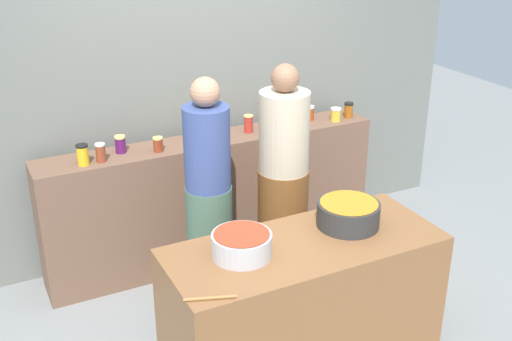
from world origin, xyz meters
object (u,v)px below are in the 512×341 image
at_px(preserve_jar_9, 309,113).
at_px(wooden_spoon, 210,298).
at_px(preserve_jar_0, 83,155).
at_px(preserve_jar_1, 101,153).
at_px(cooking_pot_center, 348,214).
at_px(preserve_jar_7, 283,121).
at_px(preserve_jar_6, 249,124).
at_px(cook_in_cap, 283,191).
at_px(preserve_jar_3, 158,144).
at_px(preserve_jar_4, 193,132).
at_px(preserve_jar_10, 336,114).
at_px(cooking_pot_left, 242,245).
at_px(cook_with_tongs, 209,207).
at_px(preserve_jar_11, 349,110).
at_px(preserve_jar_8, 292,119).
at_px(preserve_jar_5, 209,129).
at_px(preserve_jar_2, 120,144).

height_order(preserve_jar_9, wooden_spoon, preserve_jar_9).
height_order(preserve_jar_0, preserve_jar_1, preserve_jar_0).
distance_m(preserve_jar_9, cooking_pot_center, 1.49).
bearing_deg(preserve_jar_7, preserve_jar_6, 166.69).
bearing_deg(preserve_jar_1, cook_in_cap, -25.24).
xyz_separation_m(preserve_jar_0, cook_in_cap, (1.28, -0.54, -0.32)).
distance_m(preserve_jar_0, preserve_jar_3, 0.54).
bearing_deg(preserve_jar_4, preserve_jar_3, -159.92).
xyz_separation_m(preserve_jar_0, preserve_jar_3, (0.54, 0.01, -0.02)).
bearing_deg(preserve_jar_0, cooking_pot_center, -42.93).
xyz_separation_m(preserve_jar_3, preserve_jar_10, (1.53, -0.01, 0.00)).
bearing_deg(preserve_jar_3, preserve_jar_4, 20.08).
bearing_deg(preserve_jar_3, wooden_spoon, -99.87).
distance_m(preserve_jar_7, cooking_pot_left, 1.64).
xyz_separation_m(preserve_jar_1, preserve_jar_9, (1.77, 0.11, -0.01)).
relative_size(preserve_jar_0, cook_with_tongs, 0.09).
xyz_separation_m(preserve_jar_3, preserve_jar_11, (1.67, 0.02, 0.01)).
xyz_separation_m(preserve_jar_1, preserve_jar_3, (0.42, 0.00, -0.01)).
bearing_deg(cooking_pot_left, preserve_jar_8, 50.82).
height_order(preserve_jar_3, preserve_jar_5, preserve_jar_5).
bearing_deg(cooking_pot_center, preserve_jar_4, 109.62).
bearing_deg(preserve_jar_2, preserve_jar_7, -4.19).
distance_m(preserve_jar_7, cooking_pot_center, 1.30).
bearing_deg(preserve_jar_8, preserve_jar_7, -155.11).
bearing_deg(cook_in_cap, preserve_jar_8, 55.66).
distance_m(preserve_jar_1, preserve_jar_3, 0.42).
xyz_separation_m(preserve_jar_6, preserve_jar_11, (0.91, -0.05, -0.01)).
relative_size(preserve_jar_0, preserve_jar_3, 1.36).
distance_m(preserve_jar_4, cooking_pot_left, 1.44).
bearing_deg(cook_with_tongs, preserve_jar_5, 66.56).
bearing_deg(cooking_pot_left, preserve_jar_3, 92.40).
bearing_deg(preserve_jar_4, preserve_jar_0, -171.95).
distance_m(preserve_jar_4, preserve_jar_7, 0.73).
relative_size(cooking_pot_center, cook_in_cap, 0.23).
relative_size(preserve_jar_3, preserve_jar_5, 0.79).
xyz_separation_m(preserve_jar_4, preserve_jar_11, (1.36, -0.10, 0.01)).
height_order(preserve_jar_1, cook_in_cap, cook_in_cap).
xyz_separation_m(preserve_jar_10, wooden_spoon, (-1.81, -1.60, -0.24)).
bearing_deg(preserve_jar_10, preserve_jar_7, 178.35).
bearing_deg(preserve_jar_9, preserve_jar_3, -175.31).
bearing_deg(preserve_jar_7, cook_in_cap, -118.59).
bearing_deg(preserve_jar_10, cooking_pot_center, -119.86).
bearing_deg(preserve_jar_10, preserve_jar_6, 174.08).
relative_size(preserve_jar_5, preserve_jar_11, 1.07).
bearing_deg(cooking_pot_center, preserve_jar_10, 60.14).
bearing_deg(cook_in_cap, preserve_jar_1, 154.76).
distance_m(preserve_jar_1, preserve_jar_7, 1.46).
height_order(cook_with_tongs, cook_in_cap, cook_in_cap).
relative_size(preserve_jar_2, preserve_jar_9, 1.07).
xyz_separation_m(preserve_jar_1, preserve_jar_10, (1.95, -0.01, -0.01)).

